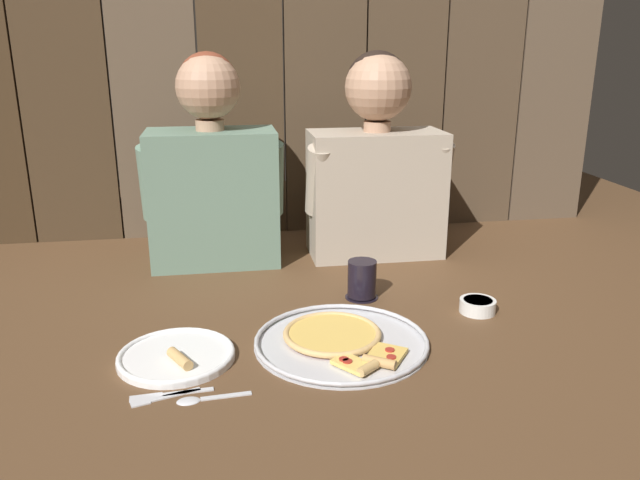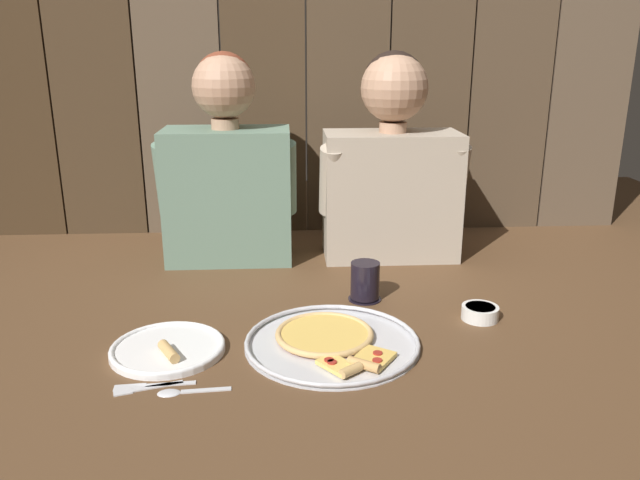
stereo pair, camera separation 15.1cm
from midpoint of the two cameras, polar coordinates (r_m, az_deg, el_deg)
The scene contains 11 objects.
ground_plane at distance 1.48m, azimuth -2.56°, elevation -7.89°, with size 3.20×3.20×0.00m, color brown.
pizza_tray at distance 1.40m, azimuth -1.33°, elevation -9.07°, with size 0.38×0.38×0.03m.
dinner_plate at distance 1.38m, azimuth -15.98°, elevation -10.10°, with size 0.24×0.24×0.03m.
drinking_glass at distance 1.62m, azimuth 1.16°, elevation -3.68°, with size 0.09×0.09×0.10m.
dipping_bowl at distance 1.58m, azimuth 11.43°, elevation -5.85°, with size 0.09×0.09×0.03m.
table_fork at distance 1.26m, azimuth -17.53°, elevation -13.49°, with size 0.13×0.05×0.01m.
table_knife at distance 1.27m, azimuth -16.76°, elevation -13.25°, with size 0.16×0.03×0.01m.
table_spoon at distance 1.24m, azimuth -14.30°, elevation -13.77°, with size 0.14×0.03×0.01m.
diner_left at distance 1.87m, azimuth -12.03°, elevation 6.16°, with size 0.40×0.21×0.61m.
diner_right at distance 1.90m, azimuth 2.84°, elevation 6.95°, with size 0.44×0.21×0.61m.
wooden_backdrop_wall at distance 2.13m, azimuth -5.46°, elevation 16.52°, with size 2.19×0.03×1.20m.
Camera 1 is at (-0.23, -1.32, 0.64)m, focal length 35.40 mm.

